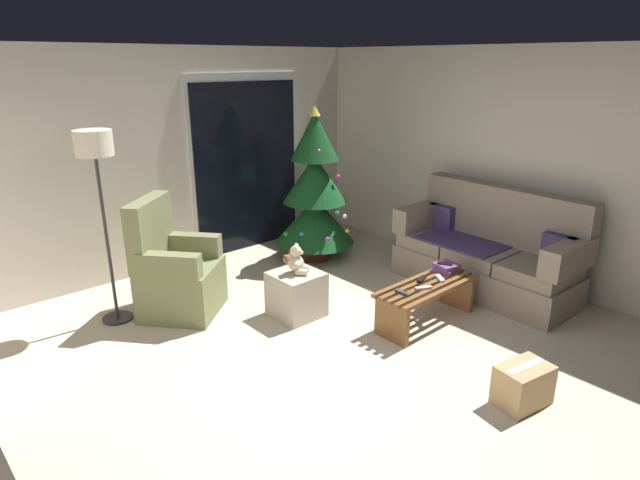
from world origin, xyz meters
TOP-DOWN VIEW (x-y plane):
  - ground_plane at (0.00, 0.00)m, footprint 7.00×7.00m
  - wall_back at (0.00, 3.06)m, footprint 5.72×0.12m
  - wall_right at (2.86, 0.00)m, footprint 0.12×6.00m
  - patio_door_frame at (1.21, 2.99)m, footprint 1.60×0.02m
  - patio_door_glass at (1.21, 2.97)m, footprint 1.50×0.02m
  - couch at (2.32, 0.17)m, footprint 0.84×1.96m
  - coffee_table at (1.19, 0.10)m, footprint 1.10×0.40m
  - remote_white at (1.36, 0.08)m, footprint 0.12×0.15m
  - remote_silver at (1.07, 0.05)m, footprint 0.16×0.11m
  - remote_graphite at (0.85, 0.11)m, footprint 0.05×0.16m
  - remote_black at (1.21, 0.19)m, footprint 0.16×0.09m
  - book_stack at (1.56, 0.16)m, footprint 0.23×0.23m
  - cell_phone at (1.55, 0.17)m, footprint 0.13×0.16m
  - christmas_tree at (1.54, 2.06)m, footprint 0.96×0.96m
  - armchair at (-0.42, 1.86)m, footprint 0.96×0.97m
  - floor_lamp at (-0.94, 2.10)m, footprint 0.32×0.32m
  - ottoman at (0.39, 1.03)m, footprint 0.44×0.44m
  - teddy_bear_cream at (0.40, 1.02)m, footprint 0.21×0.22m
  - teddy_bear_chestnut_by_tree at (0.91, 1.82)m, footprint 0.20×0.20m
  - cardboard_box_taped_mid_floor at (0.71, -1.12)m, footprint 0.43×0.33m

SIDE VIEW (x-z plane):
  - ground_plane at x=0.00m, z-range 0.00..0.00m
  - teddy_bear_chestnut_by_tree at x=0.91m, z-range -0.02..0.26m
  - cardboard_box_taped_mid_floor at x=0.71m, z-range 0.00..0.31m
  - ottoman at x=0.39m, z-range 0.00..0.44m
  - coffee_table at x=1.19m, z-range 0.07..0.46m
  - couch at x=2.32m, z-range -0.14..0.94m
  - armchair at x=-0.42m, z-range -0.16..0.97m
  - remote_white at x=1.36m, z-range 0.40..0.42m
  - remote_silver at x=1.07m, z-range 0.40..0.42m
  - remote_graphite at x=0.85m, z-range 0.40..0.42m
  - remote_black at x=1.21m, z-range 0.40..0.42m
  - book_stack at x=1.56m, z-range 0.40..0.48m
  - cell_phone at x=1.55m, z-range 0.47..0.48m
  - teddy_bear_cream at x=0.40m, z-range 0.42..0.70m
  - christmas_tree at x=1.54m, z-range -0.10..1.76m
  - patio_door_glass at x=1.21m, z-range 0.00..2.10m
  - patio_door_frame at x=1.21m, z-range 0.00..2.20m
  - wall_back at x=0.00m, z-range 0.00..2.50m
  - wall_right at x=2.86m, z-range 0.00..2.50m
  - floor_lamp at x=-0.94m, z-range 0.61..2.40m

